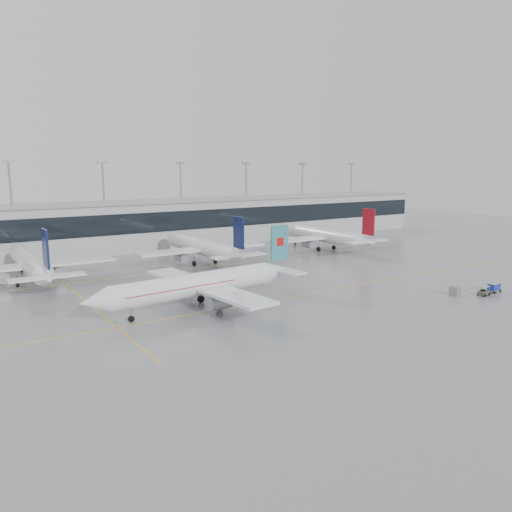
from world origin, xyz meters
TOP-DOWN VIEW (x-y plane):
  - ground at (0.00, 0.00)m, footprint 320.00×320.00m
  - taxi_line_main at (0.00, 0.00)m, footprint 120.00×0.25m
  - taxi_line_north at (0.00, 30.00)m, footprint 120.00×0.25m
  - taxi_line_cross at (-30.00, 15.00)m, footprint 0.25×60.00m
  - terminal at (0.00, 62.00)m, footprint 180.00×15.00m
  - terminal_glass at (0.00, 54.45)m, footprint 180.00×0.20m
  - terminal_roof at (0.00, 62.00)m, footprint 182.00×16.00m
  - light_masts at (0.00, 68.00)m, footprint 156.40×1.00m
  - air_canada_jet at (-15.84, 2.47)m, footprint 36.76×29.58m
  - parked_jet_b at (-35.00, 33.69)m, footprint 29.64×36.96m
  - parked_jet_c at (-0.00, 33.69)m, footprint 29.64×36.96m
  - parked_jet_d at (35.00, 33.69)m, footprint 29.64×36.96m
  - baggage_tug at (26.63, -16.76)m, footprint 3.25×1.57m
  - baggage_cart at (30.20, -16.33)m, footprint 2.77×1.76m
  - gse_unit at (22.67, -14.05)m, footprint 1.77×1.67m

SIDE VIEW (x-z plane):
  - ground at x=0.00m, z-range 0.00..0.00m
  - taxi_line_main at x=0.00m, z-range 0.00..0.01m
  - taxi_line_north at x=0.00m, z-range 0.00..0.01m
  - taxi_line_cross at x=-30.00m, z-range 0.00..0.01m
  - baggage_tug at x=26.63m, z-range -0.23..1.32m
  - gse_unit at x=22.67m, z-range 0.00..1.55m
  - baggage_cart at x=30.20m, z-range 0.14..1.75m
  - air_canada_jet at x=-15.84m, z-range -2.11..9.45m
  - parked_jet_b at x=-35.00m, z-range -2.15..9.57m
  - parked_jet_c at x=0.00m, z-range -2.15..9.57m
  - parked_jet_d at x=35.00m, z-range -2.15..9.57m
  - terminal at x=0.00m, z-range 0.00..12.00m
  - terminal_glass at x=0.00m, z-range 5.00..10.00m
  - terminal_roof at x=0.00m, z-range 12.00..12.40m
  - light_masts at x=0.00m, z-range 2.04..24.64m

